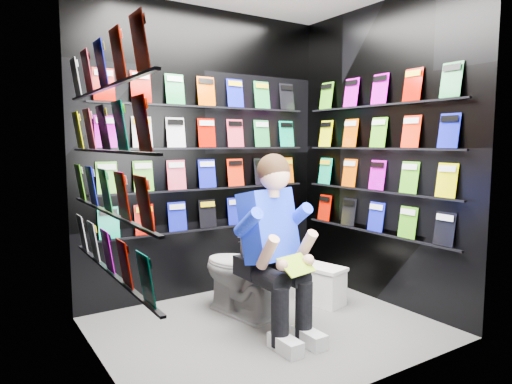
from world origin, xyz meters
TOP-DOWN VIEW (x-y plane):
  - floor at (0.00, 0.00)m, footprint 2.40×2.40m
  - wall_back at (0.00, 1.00)m, footprint 2.40×0.04m
  - wall_front at (0.00, -1.00)m, footprint 2.40×0.04m
  - wall_left at (-1.20, 0.00)m, footprint 0.04×2.00m
  - wall_right at (1.20, 0.00)m, footprint 0.04×2.00m
  - comics_back at (0.00, 0.97)m, footprint 2.10×0.06m
  - comics_left at (-1.17, 0.00)m, footprint 0.06×1.70m
  - comics_right at (1.17, 0.00)m, footprint 0.06×1.70m
  - toilet at (-0.02, 0.34)m, footprint 0.56×0.82m
  - longbox at (0.70, 0.19)m, footprint 0.31×0.44m
  - longbox_lid at (0.70, 0.19)m, footprint 0.33×0.47m
  - reader at (-0.02, -0.04)m, footprint 0.68×0.87m
  - held_comic at (-0.02, -0.39)m, footprint 0.28×0.20m

SIDE VIEW (x-z plane):
  - floor at x=0.00m, z-range 0.00..0.00m
  - longbox at x=0.70m, z-range 0.00..0.30m
  - longbox_lid at x=0.70m, z-range 0.30..0.33m
  - toilet at x=-0.02m, z-range 0.00..0.73m
  - held_comic at x=-0.02m, z-range 0.53..0.63m
  - reader at x=-0.02m, z-range 0.06..1.50m
  - wall_back at x=0.00m, z-range 0.00..2.60m
  - wall_front at x=0.00m, z-range 0.00..2.60m
  - wall_left at x=-1.20m, z-range 0.00..2.60m
  - wall_right at x=1.20m, z-range 0.00..2.60m
  - comics_back at x=0.00m, z-range 0.62..1.99m
  - comics_left at x=-1.17m, z-range 0.62..1.99m
  - comics_right at x=1.17m, z-range 0.62..1.99m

